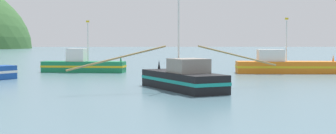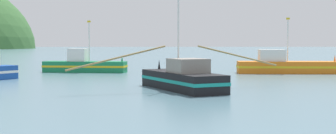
{
  "view_description": "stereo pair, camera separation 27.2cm",
  "coord_description": "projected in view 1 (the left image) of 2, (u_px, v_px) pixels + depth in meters",
  "views": [
    {
      "loc": [
        -3.82,
        -5.35,
        3.23
      ],
      "look_at": [
        -3.01,
        28.43,
        1.4
      ],
      "focal_mm": 49.53,
      "sensor_mm": 36.0,
      "label": 1
    },
    {
      "loc": [
        -3.55,
        -5.36,
        3.23
      ],
      "look_at": [
        -3.01,
        28.43,
        1.4
      ],
      "focal_mm": 49.53,
      "sensor_mm": 36.0,
      "label": 2
    }
  ],
  "objects": [
    {
      "name": "fishing_boat_orange",
      "position": [
        285.0,
        66.0,
        47.8
      ],
      "size": [
        10.52,
        2.98,
        5.72
      ],
      "rotation": [
        0.0,
        0.0,
        6.22
      ],
      "color": "orange",
      "rests_on": "ground"
    },
    {
      "name": "fishing_boat_green",
      "position": [
        83.0,
        65.0,
        49.29
      ],
      "size": [
        9.08,
        3.3,
        5.5
      ],
      "rotation": [
        0.0,
        0.0,
        6.14
      ],
      "color": "#197A47",
      "rests_on": "ground"
    },
    {
      "name": "fishing_boat_black",
      "position": [
        183.0,
        78.0,
        31.22
      ],
      "size": [
        14.48,
        8.66,
        7.56
      ],
      "rotation": [
        0.0,
        0.0,
        1.99
      ],
      "color": "black",
      "rests_on": "ground"
    }
  ]
}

